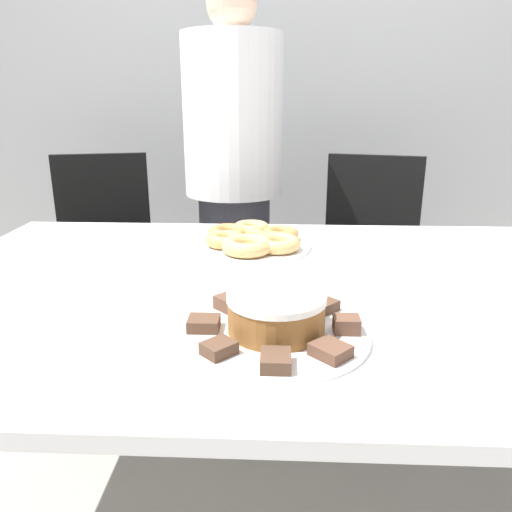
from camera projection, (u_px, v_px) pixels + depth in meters
wall_back at (279, 63)px, 2.52m from camera, size 8.00×0.05×2.60m
table at (274, 312)px, 1.15m from camera, size 1.66×1.09×0.73m
person_standing at (233, 182)px, 2.01m from camera, size 0.39×0.39×1.55m
office_chair_left at (105, 270)px, 2.12m from camera, size 0.54×0.54×0.91m
office_chair_right at (365, 273)px, 2.08m from camera, size 0.54×0.54×0.91m
plate_cake at (272, 333)px, 0.88m from camera, size 0.33×0.33×0.01m
plate_donuts at (246, 245)px, 1.40m from camera, size 0.35×0.35×0.01m
frosted_cake at (272, 312)px, 0.87m from camera, size 0.17×0.17×0.07m
lamington_0 at (327, 350)px, 0.79m from camera, size 0.07×0.07×0.02m
lamington_1 at (344, 324)px, 0.87m from camera, size 0.05×0.04×0.03m
lamington_2 at (319, 306)px, 0.96m from camera, size 0.08×0.08×0.02m
lamington_3 at (273, 296)px, 0.99m from camera, size 0.04×0.05×0.03m
lamington_4 at (227, 303)px, 0.96m from camera, size 0.06×0.06×0.03m
lamington_5 at (201, 323)px, 0.88m from camera, size 0.06×0.05×0.02m
lamington_6 at (216, 348)px, 0.79m from camera, size 0.06×0.06×0.02m
lamington_7 at (271, 360)px, 0.76m from camera, size 0.05×0.06×0.02m
donut_0 at (246, 238)px, 1.39m from camera, size 0.12×0.12×0.03m
donut_1 at (279, 234)px, 1.43m from camera, size 0.11×0.11×0.03m
donut_2 at (250, 228)px, 1.50m from camera, size 0.11×0.11×0.03m
donut_3 at (226, 233)px, 1.44m from camera, size 0.12×0.12×0.03m
donut_4 at (224, 240)px, 1.37m from camera, size 0.11×0.11×0.04m
donut_5 at (245, 246)px, 1.31m from camera, size 0.13×0.13×0.04m
donut_6 at (277, 243)px, 1.33m from camera, size 0.12×0.12×0.04m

